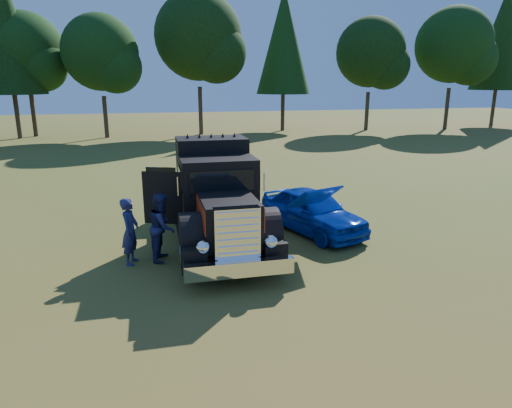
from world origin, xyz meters
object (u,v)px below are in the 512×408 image
(diamond_t_truck, at_px, (217,201))
(hotrod_coupe, at_px, (312,211))
(spectator_far, at_px, (162,227))
(spectator_near, at_px, (130,231))

(diamond_t_truck, distance_m, hotrod_coupe, 3.15)
(hotrod_coupe, distance_m, spectator_far, 4.84)
(diamond_t_truck, bearing_deg, spectator_far, -149.71)
(diamond_t_truck, bearing_deg, spectator_near, -156.60)
(spectator_far, bearing_deg, diamond_t_truck, -45.64)
(hotrod_coupe, bearing_deg, spectator_near, -165.81)
(hotrod_coupe, bearing_deg, spectator_far, -164.74)
(hotrod_coupe, height_order, spectator_far, hotrod_coupe)
(spectator_near, distance_m, spectator_far, 0.83)
(diamond_t_truck, xyz_separation_m, spectator_far, (-1.59, -0.93, -0.37))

